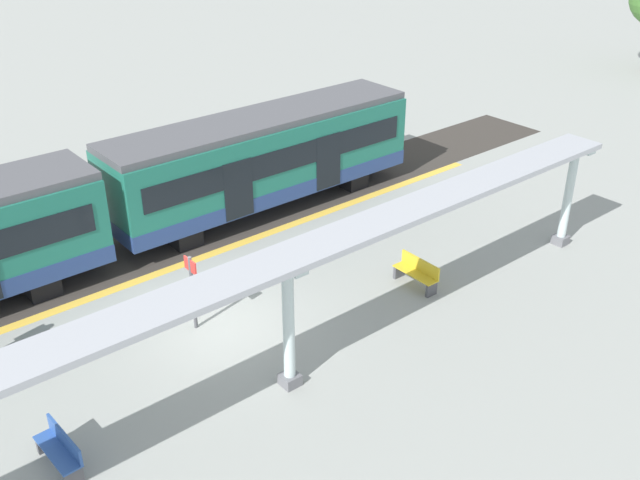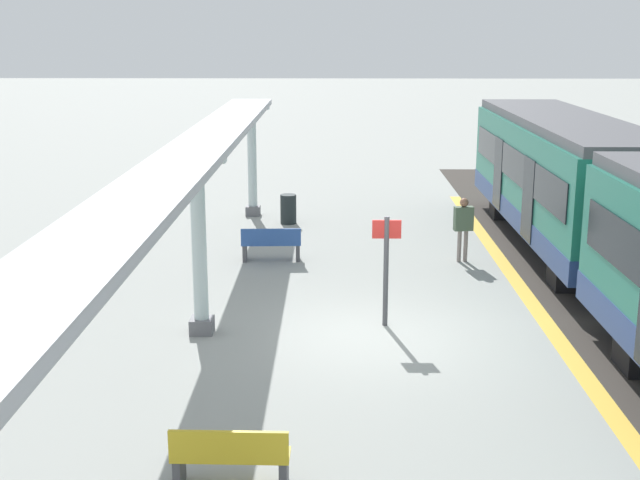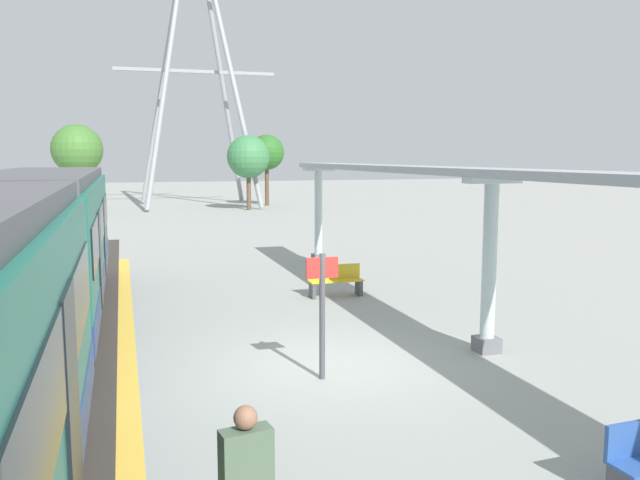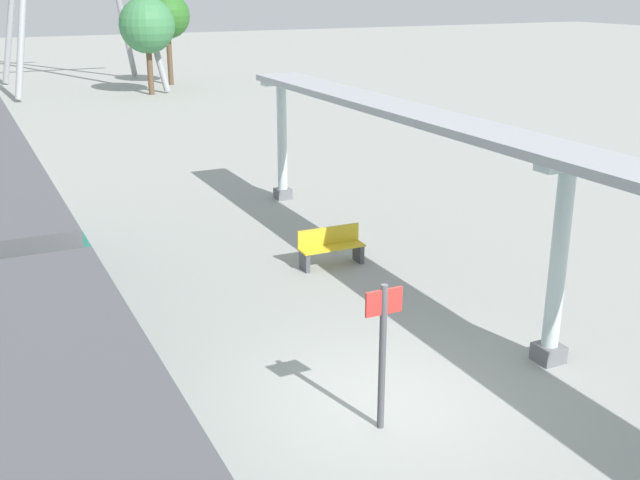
{
  "view_description": "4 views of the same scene",
  "coord_description": "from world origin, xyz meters",
  "px_view_note": "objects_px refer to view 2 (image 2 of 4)",
  "views": [
    {
      "loc": [
        14.32,
        -8.35,
        11.36
      ],
      "look_at": [
        0.64,
        2.99,
        1.85
      ],
      "focal_mm": 40.4,
      "sensor_mm": 36.0,
      "label": 1
    },
    {
      "loc": [
        0.74,
        15.31,
        5.68
      ],
      "look_at": [
        0.96,
        1.17,
        2.18
      ],
      "focal_mm": 47.77,
      "sensor_mm": 36.0,
      "label": 2
    },
    {
      "loc": [
        -3.49,
        -10.81,
        3.82
      ],
      "look_at": [
        0.79,
        3.02,
        1.93
      ],
      "focal_mm": 35.91,
      "sensor_mm": 36.0,
      "label": 3
    },
    {
      "loc": [
        -5.22,
        -8.76,
        6.05
      ],
      "look_at": [
        0.41,
        2.82,
        1.68
      ],
      "focal_mm": 42.7,
      "sensor_mm": 36.0,
      "label": 4
    }
  ],
  "objects_px": {
    "canopy_pillar_second": "(199,245)",
    "trash_bin": "(288,209)",
    "train_near_carriage": "(562,180)",
    "bench_mid_platform": "(271,244)",
    "canopy_pillar_nearest": "(252,160)",
    "platform_info_sign": "(386,260)",
    "bench_near_end": "(230,457)",
    "passenger_waiting_near_edge": "(463,222)"
  },
  "relations": [
    {
      "from": "canopy_pillar_second",
      "to": "trash_bin",
      "type": "height_order",
      "value": "canopy_pillar_second"
    },
    {
      "from": "train_near_carriage",
      "to": "bench_mid_platform",
      "type": "bearing_deg",
      "value": 11.27
    },
    {
      "from": "bench_mid_platform",
      "to": "train_near_carriage",
      "type": "bearing_deg",
      "value": -168.73
    },
    {
      "from": "train_near_carriage",
      "to": "canopy_pillar_nearest",
      "type": "distance_m",
      "value": 9.4
    },
    {
      "from": "canopy_pillar_nearest",
      "to": "canopy_pillar_second",
      "type": "xyz_separation_m",
      "value": [
        0.0,
        10.69,
        0.0
      ]
    },
    {
      "from": "train_near_carriage",
      "to": "platform_info_sign",
      "type": "relative_size",
      "value": 5.28
    },
    {
      "from": "canopy_pillar_second",
      "to": "train_near_carriage",
      "type": "bearing_deg",
      "value": -141.54
    },
    {
      "from": "trash_bin",
      "to": "train_near_carriage",
      "type": "bearing_deg",
      "value": 159.42
    },
    {
      "from": "train_near_carriage",
      "to": "canopy_pillar_second",
      "type": "height_order",
      "value": "train_near_carriage"
    },
    {
      "from": "canopy_pillar_nearest",
      "to": "bench_near_end",
      "type": "relative_size",
      "value": 2.28
    },
    {
      "from": "bench_near_end",
      "to": "platform_info_sign",
      "type": "relative_size",
      "value": 0.69
    },
    {
      "from": "bench_mid_platform",
      "to": "passenger_waiting_near_edge",
      "type": "height_order",
      "value": "passenger_waiting_near_edge"
    },
    {
      "from": "passenger_waiting_near_edge",
      "to": "bench_mid_platform",
      "type": "bearing_deg",
      "value": 0.33
    },
    {
      "from": "bench_mid_platform",
      "to": "bench_near_end",
      "type": "bearing_deg",
      "value": 91.4
    },
    {
      "from": "passenger_waiting_near_edge",
      "to": "platform_info_sign",
      "type": "bearing_deg",
      "value": 65.18
    },
    {
      "from": "canopy_pillar_nearest",
      "to": "trash_bin",
      "type": "height_order",
      "value": "canopy_pillar_nearest"
    },
    {
      "from": "train_near_carriage",
      "to": "canopy_pillar_second",
      "type": "xyz_separation_m",
      "value": [
        8.55,
        6.79,
        -0.08
      ]
    },
    {
      "from": "passenger_waiting_near_edge",
      "to": "trash_bin",
      "type": "bearing_deg",
      "value": -42.77
    },
    {
      "from": "bench_mid_platform",
      "to": "passenger_waiting_near_edge",
      "type": "distance_m",
      "value": 4.84
    },
    {
      "from": "trash_bin",
      "to": "bench_near_end",
      "type": "bearing_deg",
      "value": 90.22
    },
    {
      "from": "canopy_pillar_nearest",
      "to": "trash_bin",
      "type": "relative_size",
      "value": 3.9
    },
    {
      "from": "canopy_pillar_nearest",
      "to": "passenger_waiting_near_edge",
      "type": "relative_size",
      "value": 2.11
    },
    {
      "from": "bench_mid_platform",
      "to": "platform_info_sign",
      "type": "relative_size",
      "value": 0.69
    },
    {
      "from": "bench_near_end",
      "to": "bench_mid_platform",
      "type": "distance_m",
      "value": 10.99
    },
    {
      "from": "bench_mid_platform",
      "to": "trash_bin",
      "type": "xyz_separation_m",
      "value": [
        -0.21,
        -4.28,
        -0.0
      ]
    },
    {
      "from": "bench_near_end",
      "to": "bench_mid_platform",
      "type": "bearing_deg",
      "value": -88.6
    },
    {
      "from": "bench_near_end",
      "to": "platform_info_sign",
      "type": "height_order",
      "value": "platform_info_sign"
    },
    {
      "from": "canopy_pillar_nearest",
      "to": "canopy_pillar_second",
      "type": "height_order",
      "value": "same"
    },
    {
      "from": "canopy_pillar_second",
      "to": "bench_mid_platform",
      "type": "relative_size",
      "value": 2.26
    },
    {
      "from": "canopy_pillar_nearest",
      "to": "passenger_waiting_near_edge",
      "type": "xyz_separation_m",
      "value": [
        -5.77,
        5.39,
        -0.73
      ]
    },
    {
      "from": "canopy_pillar_second",
      "to": "passenger_waiting_near_edge",
      "type": "distance_m",
      "value": 7.87
    },
    {
      "from": "canopy_pillar_nearest",
      "to": "bench_mid_platform",
      "type": "distance_m",
      "value": 5.66
    },
    {
      "from": "canopy_pillar_nearest",
      "to": "train_near_carriage",
      "type": "bearing_deg",
      "value": 155.44
    },
    {
      "from": "canopy_pillar_nearest",
      "to": "passenger_waiting_near_edge",
      "type": "height_order",
      "value": "canopy_pillar_nearest"
    },
    {
      "from": "train_near_carriage",
      "to": "passenger_waiting_near_edge",
      "type": "bearing_deg",
      "value": 28.14
    },
    {
      "from": "train_near_carriage",
      "to": "trash_bin",
      "type": "relative_size",
      "value": 13.18
    },
    {
      "from": "canopy_pillar_second",
      "to": "bench_mid_platform",
      "type": "distance_m",
      "value": 5.52
    },
    {
      "from": "train_near_carriage",
      "to": "trash_bin",
      "type": "xyz_separation_m",
      "value": [
        7.38,
        -2.77,
        -1.39
      ]
    },
    {
      "from": "bench_near_end",
      "to": "bench_mid_platform",
      "type": "xyz_separation_m",
      "value": [
        0.27,
        -10.99,
        0.0
      ]
    },
    {
      "from": "bench_near_end",
      "to": "platform_info_sign",
      "type": "distance_m",
      "value": 6.69
    },
    {
      "from": "bench_near_end",
      "to": "platform_info_sign",
      "type": "bearing_deg",
      "value": -110.48
    },
    {
      "from": "canopy_pillar_nearest",
      "to": "trash_bin",
      "type": "xyz_separation_m",
      "value": [
        -1.17,
        1.14,
        -1.3
      ]
    }
  ]
}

